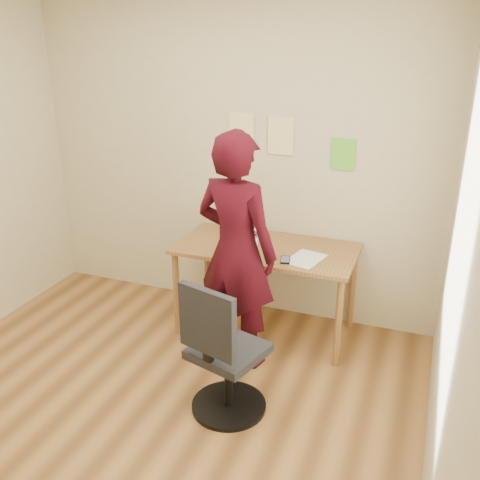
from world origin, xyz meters
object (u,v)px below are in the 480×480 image
at_px(laptop, 239,235).
at_px(phone, 285,260).
at_px(desk, 266,257).
at_px(office_chair, 222,360).
at_px(person, 236,251).

distance_m(laptop, phone, 0.52).
distance_m(desk, phone, 0.31).
height_order(phone, office_chair, office_chair).
relative_size(desk, office_chair, 1.48).
bearing_deg(office_chair, laptop, 121.47).
bearing_deg(office_chair, person, 119.24).
distance_m(office_chair, person, 0.80).
bearing_deg(office_chair, phone, 96.65).
bearing_deg(phone, office_chair, -112.48).
xyz_separation_m(desk, laptop, (-0.24, 0.04, 0.14)).
bearing_deg(person, office_chair, 116.06).
bearing_deg(desk, phone, -43.24).
bearing_deg(person, phone, -127.63).
height_order(laptop, office_chair, laptop).
bearing_deg(desk, person, -100.27).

